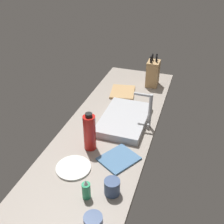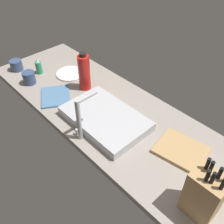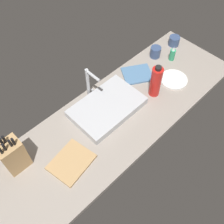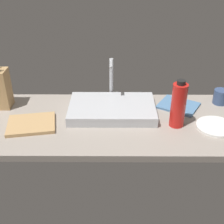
{
  "view_description": "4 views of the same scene",
  "coord_description": "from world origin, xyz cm",
  "px_view_note": "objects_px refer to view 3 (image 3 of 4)",
  "views": [
    {
      "loc": [
        151.78,
        49.7,
        113.81
      ],
      "look_at": [
        -3.57,
        -1.46,
        9.88
      ],
      "focal_mm": 43.04,
      "sensor_mm": 36.0,
      "label": 1
    },
    {
      "loc": [
        -81.34,
        76.08,
        102.16
      ],
      "look_at": [
        -4.86,
        4.75,
        10.25
      ],
      "focal_mm": 40.12,
      "sensor_mm": 36.0,
      "label": 2
    },
    {
      "loc": [
        -75.59,
        -70.74,
        147.87
      ],
      "look_at": [
        -4.96,
        1.23,
        9.51
      ],
      "focal_mm": 42.36,
      "sensor_mm": 36.0,
      "label": 3
    },
    {
      "loc": [
        -2.04,
        -139.48,
        89.52
      ],
      "look_at": [
        -2.75,
        -1.6,
        9.65
      ],
      "focal_mm": 48.51,
      "sensor_mm": 36.0,
      "label": 4
    }
  ],
  "objects_px": {
    "soap_bottle": "(172,54)",
    "coffee_mug": "(155,52)",
    "sink_basin": "(107,107)",
    "dish_towel": "(137,74)",
    "knife_block": "(13,155)",
    "dinner_plate": "(174,79)",
    "faucet": "(89,82)",
    "ceramic_cup": "(174,41)",
    "water_bottle": "(156,81)",
    "cutting_board": "(71,162)"
  },
  "relations": [
    {
      "from": "cutting_board",
      "to": "soap_bottle",
      "type": "height_order",
      "value": "soap_bottle"
    },
    {
      "from": "faucet",
      "to": "coffee_mug",
      "type": "xyz_separation_m",
      "value": [
        0.64,
        -0.05,
        -0.11
      ]
    },
    {
      "from": "faucet",
      "to": "ceramic_cup",
      "type": "bearing_deg",
      "value": -4.19
    },
    {
      "from": "faucet",
      "to": "cutting_board",
      "type": "distance_m",
      "value": 0.54
    },
    {
      "from": "soap_bottle",
      "to": "water_bottle",
      "type": "height_order",
      "value": "water_bottle"
    },
    {
      "from": "cutting_board",
      "to": "ceramic_cup",
      "type": "height_order",
      "value": "ceramic_cup"
    },
    {
      "from": "dish_towel",
      "to": "coffee_mug",
      "type": "relative_size",
      "value": 2.47
    },
    {
      "from": "knife_block",
      "to": "dish_towel",
      "type": "height_order",
      "value": "knife_block"
    },
    {
      "from": "cutting_board",
      "to": "coffee_mug",
      "type": "relative_size",
      "value": 2.83
    },
    {
      "from": "dinner_plate",
      "to": "soap_bottle",
      "type": "bearing_deg",
      "value": 42.6
    },
    {
      "from": "dish_towel",
      "to": "coffee_mug",
      "type": "height_order",
      "value": "coffee_mug"
    },
    {
      "from": "cutting_board",
      "to": "soap_bottle",
      "type": "relative_size",
      "value": 2.04
    },
    {
      "from": "knife_block",
      "to": "dinner_plate",
      "type": "height_order",
      "value": "knife_block"
    },
    {
      "from": "soap_bottle",
      "to": "dish_towel",
      "type": "distance_m",
      "value": 0.33
    },
    {
      "from": "sink_basin",
      "to": "knife_block",
      "type": "xyz_separation_m",
      "value": [
        -0.65,
        0.07,
        0.09
      ]
    },
    {
      "from": "water_bottle",
      "to": "ceramic_cup",
      "type": "xyz_separation_m",
      "value": [
        0.52,
        0.23,
        -0.08
      ]
    },
    {
      "from": "faucet",
      "to": "knife_block",
      "type": "xyz_separation_m",
      "value": [
        -0.65,
        -0.09,
        -0.03
      ]
    },
    {
      "from": "knife_block",
      "to": "soap_bottle",
      "type": "xyz_separation_m",
      "value": [
        1.36,
        -0.07,
        -0.07
      ]
    },
    {
      "from": "water_bottle",
      "to": "cutting_board",
      "type": "bearing_deg",
      "value": -179.27
    },
    {
      "from": "coffee_mug",
      "to": "ceramic_cup",
      "type": "relative_size",
      "value": 0.99
    },
    {
      "from": "water_bottle",
      "to": "dinner_plate",
      "type": "height_order",
      "value": "water_bottle"
    },
    {
      "from": "coffee_mug",
      "to": "water_bottle",
      "type": "bearing_deg",
      "value": -141.09
    },
    {
      "from": "dinner_plate",
      "to": "coffee_mug",
      "type": "bearing_deg",
      "value": 69.61
    },
    {
      "from": "knife_block",
      "to": "coffee_mug",
      "type": "bearing_deg",
      "value": 2.2
    },
    {
      "from": "sink_basin",
      "to": "dish_towel",
      "type": "bearing_deg",
      "value": 11.17
    },
    {
      "from": "faucet",
      "to": "coffee_mug",
      "type": "distance_m",
      "value": 0.65
    },
    {
      "from": "water_bottle",
      "to": "dish_towel",
      "type": "distance_m",
      "value": 0.24
    },
    {
      "from": "soap_bottle",
      "to": "coffee_mug",
      "type": "xyz_separation_m",
      "value": [
        -0.07,
        0.11,
        -0.01
      ]
    },
    {
      "from": "dinner_plate",
      "to": "ceramic_cup",
      "type": "distance_m",
      "value": 0.41
    },
    {
      "from": "knife_block",
      "to": "soap_bottle",
      "type": "distance_m",
      "value": 1.36
    },
    {
      "from": "knife_block",
      "to": "dinner_plate",
      "type": "xyz_separation_m",
      "value": [
        1.19,
        -0.22,
        -0.11
      ]
    },
    {
      "from": "sink_basin",
      "to": "faucet",
      "type": "relative_size",
      "value": 1.88
    },
    {
      "from": "water_bottle",
      "to": "dinner_plate",
      "type": "xyz_separation_m",
      "value": [
        0.2,
        -0.02,
        -0.12
      ]
    },
    {
      "from": "dinner_plate",
      "to": "knife_block",
      "type": "bearing_deg",
      "value": 169.44
    },
    {
      "from": "cutting_board",
      "to": "dinner_plate",
      "type": "xyz_separation_m",
      "value": [
        0.97,
        -0.01,
        -0.0
      ]
    },
    {
      "from": "faucet",
      "to": "soap_bottle",
      "type": "bearing_deg",
      "value": -12.78
    },
    {
      "from": "faucet",
      "to": "ceramic_cup",
      "type": "height_order",
      "value": "faucet"
    },
    {
      "from": "dinner_plate",
      "to": "ceramic_cup",
      "type": "xyz_separation_m",
      "value": [
        0.32,
        0.25,
        0.03
      ]
    },
    {
      "from": "sink_basin",
      "to": "dish_towel",
      "type": "xyz_separation_m",
      "value": [
        0.39,
        0.08,
        -0.02
      ]
    },
    {
      "from": "water_bottle",
      "to": "ceramic_cup",
      "type": "bearing_deg",
      "value": 23.53
    },
    {
      "from": "knife_block",
      "to": "water_bottle",
      "type": "xyz_separation_m",
      "value": [
        0.99,
        -0.2,
        0.0
      ]
    },
    {
      "from": "sink_basin",
      "to": "faucet",
      "type": "xyz_separation_m",
      "value": [
        -0.0,
        0.16,
        0.12
      ]
    },
    {
      "from": "faucet",
      "to": "dish_towel",
      "type": "relative_size",
      "value": 1.2
    },
    {
      "from": "cutting_board",
      "to": "dinner_plate",
      "type": "distance_m",
      "value": 0.97
    },
    {
      "from": "knife_block",
      "to": "soap_bottle",
      "type": "bearing_deg",
      "value": -2.73
    },
    {
      "from": "dish_towel",
      "to": "coffee_mug",
      "type": "bearing_deg",
      "value": 9.21
    },
    {
      "from": "knife_block",
      "to": "dish_towel",
      "type": "xyz_separation_m",
      "value": [
        1.04,
        0.0,
        -0.11
      ]
    },
    {
      "from": "sink_basin",
      "to": "ceramic_cup",
      "type": "relative_size",
      "value": 5.47
    },
    {
      "from": "cutting_board",
      "to": "dish_towel",
      "type": "relative_size",
      "value": 1.14
    },
    {
      "from": "knife_block",
      "to": "water_bottle",
      "type": "height_order",
      "value": "knife_block"
    }
  ]
}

